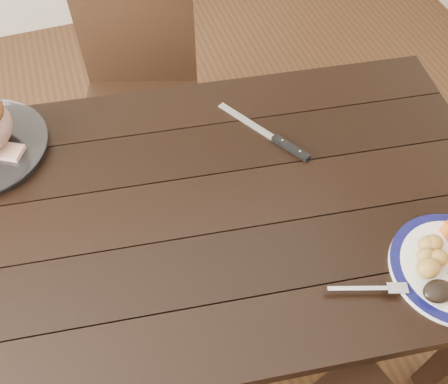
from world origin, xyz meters
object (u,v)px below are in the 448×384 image
object	(u,v)px
dining_table	(193,226)
carving_knife	(279,141)
fork	(374,289)
chair_far	(140,87)

from	to	relation	value
dining_table	carving_knife	distance (m)	0.33
carving_knife	fork	bearing A→B (deg)	-26.57
chair_far	dining_table	bearing A→B (deg)	107.36
chair_far	fork	world-z (taller)	chair_far
chair_far	fork	size ratio (longest dim) A/B	5.33
fork	carving_knife	xyz separation A→B (m)	(-0.03, 0.48, -0.01)
dining_table	carving_knife	bearing A→B (deg)	23.90
dining_table	chair_far	distance (m)	0.75
dining_table	fork	size ratio (longest dim) A/B	9.79
chair_far	fork	distance (m)	1.16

